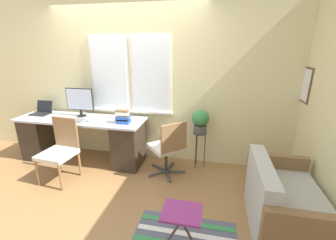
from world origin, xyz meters
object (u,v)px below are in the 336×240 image
Objects in this scene: book_stack at (123,117)px; desk_chair_wooden at (60,149)px; keyboard at (74,120)px; potted_plant at (200,120)px; plant_stand at (200,138)px; mouse at (88,120)px; laptop at (42,111)px; couch_loveseat at (283,205)px; folding_stool at (182,216)px; office_chair_swivel at (168,147)px; monitor at (80,101)px.

desk_chair_wooden is at bearing -146.25° from book_stack.
potted_plant is at bearing 8.36° from keyboard.
mouse is at bearing -170.58° from plant_stand.
laptop is at bearing 167.53° from mouse.
potted_plant reaches higher than keyboard.
couch_loveseat is at bearing -15.47° from keyboard.
desk_chair_wooden is 2.10m from folding_stool.
desk_chair_wooden reaches higher than keyboard.
desk_chair_wooden reaches higher than mouse.
keyboard reaches higher than plant_stand.
office_chair_swivel is 1.91× the size of folding_stool.
keyboard is at bearing -171.64° from plant_stand.
book_stack is 0.25× the size of desk_chair_wooden.
office_chair_swivel is (1.31, -0.04, -0.31)m from mouse.
laptop reaches higher than plant_stand.
plant_stand is at bearing 8.36° from keyboard.
mouse is at bearing 141.90° from folding_stool.
monitor is 0.55× the size of office_chair_swivel.
mouse is 0.58m from desk_chair_wooden.
office_chair_swivel is at bearing -142.63° from potted_plant.
couch_loveseat is (3.73, -1.04, -0.52)m from laptop.
laptop reaches higher than potted_plant.
mouse is at bearing -173.95° from book_stack.
potted_plant reaches higher than desk_chair_wooden.
keyboard is 0.36× the size of desk_chair_wooden.
potted_plant is (0.43, 0.33, 0.34)m from office_chair_swivel.
plant_stand is (-0.98, 1.11, 0.23)m from couch_loveseat.
mouse is at bearing -44.08° from office_chair_swivel.
plant_stand is at bearing 26.24° from desk_chair_wooden.
keyboard is 1.57m from office_chair_swivel.
potted_plant is at bearing 9.42° from mouse.
desk_chair_wooden is at bearing 82.94° from couch_loveseat.
mouse is 2.88m from couch_loveseat.
mouse is 1.34m from office_chair_swivel.
laptop is at bearing -178.66° from potted_plant.
monitor reaches higher than couch_loveseat.
monitor is at bearing 70.46° from couch_loveseat.
book_stack is 0.84m from office_chair_swivel.
monitor is 0.79× the size of plant_stand.
mouse is at bearing -170.58° from potted_plant.
laptop is 3.91m from couch_loveseat.
laptop is 1.11m from desk_chair_wooden.
laptop is 0.33× the size of desk_chair_wooden.
keyboard is 4.28× the size of mouse.
mouse is 0.08× the size of desk_chair_wooden.
folding_stool is (-0.04, -1.63, -0.11)m from plant_stand.
couch_loveseat is (2.97, -1.05, -0.74)m from monitor.
plant_stand is (1.94, 0.75, 0.04)m from desk_chair_wooden.
keyboard is at bearing -16.18° from laptop.
mouse is (0.25, -0.23, -0.25)m from monitor.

